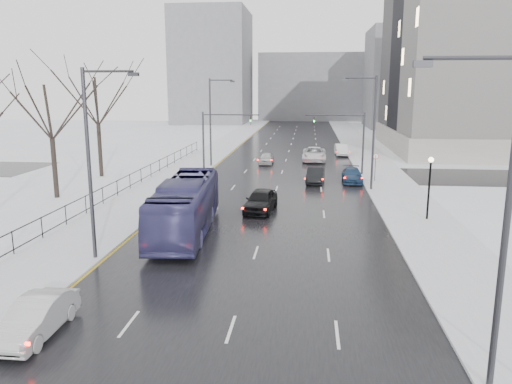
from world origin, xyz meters
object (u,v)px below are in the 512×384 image
(streetlight_l_near, at_px, (93,156))
(sedan_left_near, at_px, (36,317))
(mast_signal_left, at_px, (213,135))
(sedan_right_cross, at_px, (314,154))
(no_uturn_sign, at_px, (376,159))
(sedan_right_far, at_px, (352,175))
(tree_park_d, at_px, (57,199))
(streetlight_r_near, at_px, (499,211))
(sedan_right_distant, at_px, (341,150))
(sedan_center_far, at_px, (266,158))
(streetlight_l_far, at_px, (212,118))
(mast_signal_right, at_px, (353,136))
(lamppost_r_mid, at_px, (430,179))
(bus, at_px, (186,206))
(sedan_center_near, at_px, (261,200))
(sedan_right_near, at_px, (315,175))
(tree_park_e, at_px, (102,177))
(streetlight_r_mid, at_px, (371,127))

(streetlight_l_near, relative_size, sedan_left_near, 2.36)
(mast_signal_left, relative_size, sedan_right_cross, 1.05)
(no_uturn_sign, distance_m, sedan_right_far, 2.70)
(tree_park_d, bearing_deg, mast_signal_left, 53.20)
(streetlight_r_near, distance_m, sedan_right_distant, 53.51)
(sedan_left_near, relative_size, sedan_right_far, 0.92)
(sedan_center_far, bearing_deg, streetlight_l_far, -155.51)
(mast_signal_right, bearing_deg, streetlight_l_far, 165.52)
(tree_park_d, distance_m, no_uturn_sign, 28.88)
(lamppost_r_mid, height_order, sedan_center_far, lamppost_r_mid)
(mast_signal_right, height_order, sedan_right_cross, mast_signal_right)
(streetlight_l_near, height_order, bus, streetlight_l_near)
(mast_signal_right, xyz_separation_m, no_uturn_sign, (1.87, -4.00, -1.81))
(sedan_center_near, bearing_deg, lamppost_r_mid, -0.16)
(sedan_left_near, distance_m, sedan_right_near, 32.98)
(sedan_right_far, relative_size, sedan_center_far, 1.18)
(streetlight_l_near, bearing_deg, mast_signal_left, 88.28)
(tree_park_d, bearing_deg, tree_park_e, 92.29)
(mast_signal_right, bearing_deg, sedan_right_distant, 90.47)
(tree_park_d, relative_size, sedan_center_near, 2.57)
(streetlight_r_near, bearing_deg, sedan_right_cross, 95.61)
(tree_park_e, relative_size, streetlight_l_far, 1.35)
(streetlight_l_far, height_order, no_uturn_sign, streetlight_l_far)
(mast_signal_left, distance_m, sedan_right_distant, 21.34)
(mast_signal_left, bearing_deg, streetlight_l_near, -91.72)
(tree_park_d, bearing_deg, mast_signal_right, 29.12)
(sedan_center_near, bearing_deg, sedan_right_cross, 87.51)
(sedan_center_near, bearing_deg, sedan_center_far, 100.30)
(streetlight_l_near, distance_m, sedan_right_cross, 39.60)
(tree_park_e, height_order, streetlight_r_mid, streetlight_r_mid)
(mast_signal_left, distance_m, no_uturn_sign, 17.10)
(streetlight_r_mid, bearing_deg, no_uturn_sign, 75.52)
(sedan_right_cross, bearing_deg, streetlight_l_near, -106.42)
(mast_signal_right, xyz_separation_m, mast_signal_left, (-14.65, 0.00, 0.00))
(no_uturn_sign, bearing_deg, sedan_right_far, -175.62)
(tree_park_e, bearing_deg, bus, -54.06)
(streetlight_r_near, distance_m, streetlight_r_mid, 30.00)
(no_uturn_sign, xyz_separation_m, sedan_right_distant, (-2.00, 19.28, -1.50))
(streetlight_r_near, height_order, sedan_center_near, streetlight_r_near)
(sedan_center_near, xyz_separation_m, sedan_right_cross, (4.13, 26.20, 0.03))
(mast_signal_right, bearing_deg, streetlight_l_near, -118.96)
(sedan_right_cross, xyz_separation_m, sedan_right_far, (3.53, -13.72, -0.19))
(mast_signal_left, bearing_deg, sedan_center_far, 51.89)
(streetlight_r_mid, xyz_separation_m, lamppost_r_mid, (2.83, -10.00, -2.67))
(streetlight_l_near, bearing_deg, tree_park_d, 124.53)
(lamppost_r_mid, bearing_deg, sedan_right_distant, 96.51)
(streetlight_r_mid, bearing_deg, streetlight_r_near, -90.00)
(tree_park_d, height_order, streetlight_l_near, streetlight_l_near)
(streetlight_l_far, height_order, lamppost_r_mid, streetlight_l_far)
(sedan_right_cross, height_order, sedan_right_far, sedan_right_cross)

